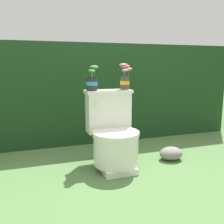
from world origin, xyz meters
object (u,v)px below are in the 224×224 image
object	(u,v)px
potted_plant_midleft	(125,78)
garden_stone	(171,153)
toilet	(113,136)
potted_plant_left	(92,82)

from	to	relation	value
potted_plant_midleft	garden_stone	distance (m)	0.90
toilet	garden_stone	xyz separation A→B (m)	(0.61, -0.03, -0.23)
potted_plant_midleft	potted_plant_left	bearing A→B (deg)	-175.69
toilet	potted_plant_midleft	distance (m)	0.58
potted_plant_midleft	garden_stone	bearing A→B (deg)	-23.89
toilet	potted_plant_left	xyz separation A→B (m)	(-0.16, 0.14, 0.50)
potted_plant_midleft	garden_stone	world-z (taller)	potted_plant_midleft
garden_stone	potted_plant_left	bearing A→B (deg)	167.84
toilet	potted_plant_left	bearing A→B (deg)	139.23
toilet	potted_plant_left	distance (m)	0.54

